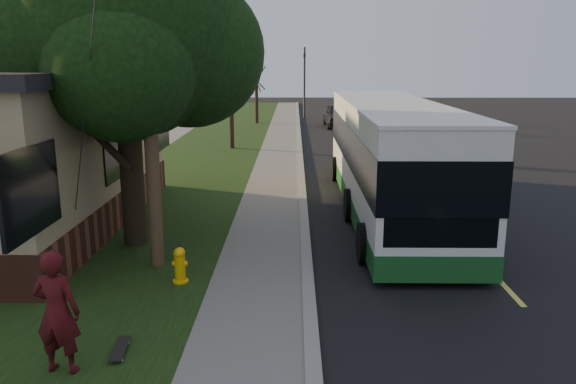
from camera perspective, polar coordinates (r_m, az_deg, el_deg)
The scene contains 16 objects.
ground at distance 11.60m, azimuth 2.04°, elevation -9.49°, with size 120.00×120.00×0.00m, color black.
road at distance 21.61m, azimuth 12.07°, elevation 0.97°, with size 8.00×80.00×0.01m, color black.
curb at distance 21.17m, azimuth 1.40°, elevation 1.17°, with size 0.25×80.00×0.12m, color gray.
sidewalk at distance 21.18m, azimuth -1.31°, elevation 1.12°, with size 2.00×80.00×0.08m, color slate.
grass_verge at distance 21.59m, azimuth -10.63°, elevation 1.11°, with size 5.00×80.00×0.07m, color black.
fire_hydrant at distance 11.67m, azimuth -10.92°, elevation -7.31°, with size 0.32×0.32×0.74m.
utility_pole at distance 12.08m, azimuth -14.23°, elevation 13.56°, with size 2.86×3.21×9.07m.
leafy_tree at distance 13.92m, azimuth -16.17°, elevation 15.56°, with size 6.30×6.00×7.80m.
bare_tree_near at distance 28.97m, azimuth -5.80°, elevation 8.54°, with size 1.38×1.21×4.31m.
bare_tree_far at distance 40.87m, azimuth -3.22°, elevation 9.72°, with size 1.38×1.21×4.03m.
traffic_signal at distance 44.73m, azimuth 1.68°, elevation 11.52°, with size 0.18×0.22×5.50m.
transit_bus at distance 16.95m, azimuth 10.33°, elevation 3.76°, with size 2.81×12.18×3.29m.
skateboarder at distance 8.78m, azimuth -22.42°, elevation -11.21°, with size 0.67×0.44×1.85m, color #430D10.
skateboard_main at distance 9.38m, azimuth -16.69°, elevation -15.01°, with size 0.27×0.80×0.07m.
dumpster at distance 19.29m, azimuth -24.87°, elevation 0.51°, with size 1.58×1.37×1.21m.
distant_car at distance 39.21m, azimuth 5.17°, elevation 7.81°, with size 1.94×4.81×1.64m, color black.
Camera 1 is at (-0.29, -10.70, 4.48)m, focal length 35.00 mm.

